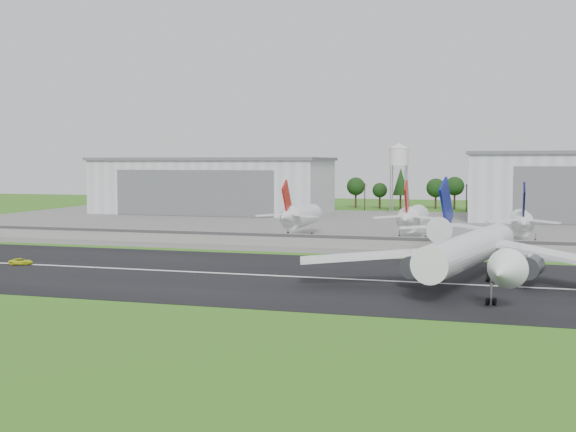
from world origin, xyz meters
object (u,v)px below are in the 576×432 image
(parked_jet_red_b, at_px, (412,218))
(parked_jet_navy, at_px, (522,222))
(ground_vehicle, at_px, (21,261))
(main_airliner, at_px, (469,257))
(parked_jet_red_a, at_px, (299,216))

(parked_jet_red_b, height_order, parked_jet_navy, parked_jet_red_b)
(ground_vehicle, distance_m, parked_jet_red_b, 98.99)
(main_airliner, xyz_separation_m, parked_jet_red_b, (-17.54, 67.01, 1.44))
(ground_vehicle, xyz_separation_m, parked_jet_red_b, (72.35, 67.33, 5.58))
(main_airliner, relative_size, parked_jet_red_a, 1.88)
(ground_vehicle, bearing_deg, main_airliner, -106.24)
(main_airliner, xyz_separation_m, parked_jet_red_a, (-49.04, 66.99, 1.31))
(main_airliner, relative_size, ground_vehicle, 12.47)
(parked_jet_red_a, bearing_deg, ground_vehicle, -121.25)
(ground_vehicle, height_order, parked_jet_red_b, parked_jet_red_b)
(parked_jet_red_a, bearing_deg, parked_jet_navy, -0.03)
(main_airliner, bearing_deg, parked_jet_red_b, -62.67)
(main_airliner, distance_m, parked_jet_red_b, 69.28)
(parked_jet_red_b, relative_size, parked_jet_navy, 1.00)
(ground_vehicle, height_order, parked_jet_red_a, parked_jet_red_a)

